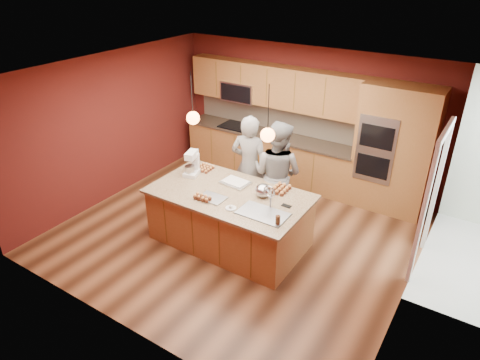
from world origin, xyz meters
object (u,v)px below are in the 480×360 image
Objects in this scene: stand_mixer at (192,165)px; island at (230,217)px; person_left at (249,166)px; mixing_bowl at (263,191)px; person_right at (277,174)px.

island is at bearing -29.06° from stand_mixer.
person_left is 4.46× the size of stand_mixer.
stand_mixer is at bearing 179.99° from mixing_bowl.
island is at bearing -158.21° from mixing_bowl.
island is 1.08m from person_left.
mixing_bowl is (0.16, -0.76, 0.08)m from person_right.
stand_mixer is at bearing 38.59° from person_left.
stand_mixer is (-0.66, -0.76, 0.16)m from person_left.
island is 0.75m from mixing_bowl.
person_right is at bearing 71.73° from island.
person_left is at bearing 103.59° from island.
stand_mixer is (-0.89, 0.19, 0.62)m from island.
person_right reaches higher than mixing_bowl.
person_left is (-0.23, 0.95, 0.46)m from island.
island is 1.34× the size of person_right.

